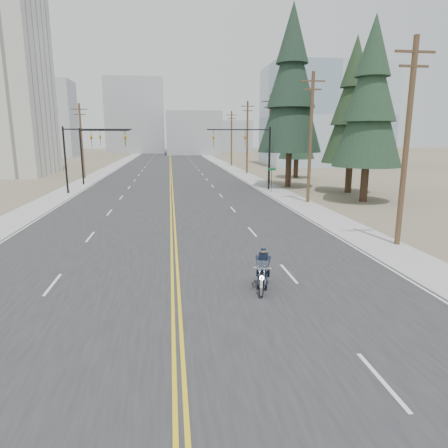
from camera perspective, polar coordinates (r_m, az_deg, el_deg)
ground_plane at (r=13.63m, az=-6.75°, el=-13.65°), size 400.00×400.00×0.00m
road at (r=82.47m, az=-7.64°, el=8.15°), size 20.00×200.00×0.01m
sidewalk_left at (r=83.26m, az=-15.66°, el=7.84°), size 3.00×200.00×0.01m
sidewalk_right at (r=83.28m, az=0.37°, el=8.30°), size 3.00×200.00×0.01m
traffic_mast_left at (r=45.15m, az=-19.34°, el=10.41°), size 7.10×0.26×7.00m
traffic_mast_right at (r=45.18m, az=3.99°, el=11.07°), size 7.10×0.26×7.00m
traffic_mast_far at (r=53.08m, az=-17.98°, el=10.63°), size 6.10×0.26×7.00m
street_sign at (r=43.83m, az=6.81°, el=6.86°), size 0.90×0.06×2.62m
utility_pole_a at (r=23.84m, az=24.65°, el=10.73°), size 2.20×0.30×11.00m
utility_pole_b at (r=37.43m, az=12.27°, el=12.15°), size 2.20×0.30×11.50m
utility_pole_c at (r=51.81m, az=6.55°, el=12.06°), size 2.20×0.30×11.00m
utility_pole_d at (r=66.46m, az=3.35°, el=12.40°), size 2.20×0.30×11.50m
utility_pole_e at (r=83.21m, az=1.08°, el=12.24°), size 2.20×0.30×11.00m
utility_pole_left at (r=61.53m, az=-19.68°, el=11.24°), size 2.20×0.30×10.50m
glass_building at (r=88.38m, az=14.12°, el=14.66°), size 24.00×16.00×20.00m
haze_bldg_a at (r=132.06m, az=-23.67°, el=13.58°), size 14.00×12.00×22.00m
haze_bldg_b at (r=137.50m, az=-4.38°, el=12.80°), size 18.00×14.00×14.00m
haze_bldg_c at (r=128.69m, az=10.81°, el=13.54°), size 16.00×12.00×18.00m
haze_bldg_d at (r=152.88m, az=-12.52°, el=14.76°), size 20.00×15.00×26.00m
haze_bldg_e at (r=164.18m, az=1.17°, el=12.41°), size 14.00×14.00×12.00m
haze_bldg_f at (r=150.78m, az=-27.61°, el=11.80°), size 12.00×12.00×16.00m
motorcyclist at (r=15.96m, az=5.56°, el=-6.50°), size 1.42×2.25×1.63m
conifer_near at (r=39.39m, az=20.23°, el=16.63°), size 6.16×6.16×16.32m
conifer_mid at (r=45.41m, az=18.02°, el=15.92°), size 6.02×6.02×16.06m
conifer_tall at (r=49.35m, az=9.60°, el=19.14°), size 7.46×7.46×20.72m
conifer_far at (r=60.12m, az=10.47°, el=14.13°), size 5.20×5.20×13.92m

